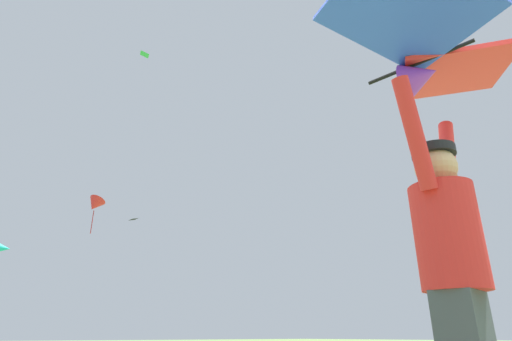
# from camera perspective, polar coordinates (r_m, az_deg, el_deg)

# --- Properties ---
(kite_flyer_person) EXTENTS (0.81, 0.39, 1.92)m
(kite_flyer_person) POSITION_cam_1_polar(r_m,az_deg,el_deg) (2.42, 25.55, -11.96)
(kite_flyer_person) COLOR #424751
(kite_flyer_person) RESTS_ON ground
(held_stunt_kite) EXTENTS (1.77, 1.05, 0.40)m
(held_stunt_kite) POSITION_cam_1_polar(r_m,az_deg,el_deg) (2.88, 22.68, 14.59)
(held_stunt_kite) COLOR black
(distant_kite_black_far_center) EXTENTS (0.77, 0.78, 0.27)m
(distant_kite_black_far_center) POSITION_cam_1_polar(r_m,az_deg,el_deg) (31.78, -16.55, -6.42)
(distant_kite_black_far_center) COLOR black
(distant_kite_green_low_right) EXTENTS (0.92, 0.94, 0.33)m
(distant_kite_green_low_right) POSITION_cam_1_polar(r_m,az_deg,el_deg) (35.70, -15.07, 15.23)
(distant_kite_green_low_right) COLOR green
(distant_kite_red_high_left) EXTENTS (1.80, 1.68, 2.98)m
(distant_kite_red_high_left) POSITION_cam_1_polar(r_m,az_deg,el_deg) (33.38, -21.34, -4.41)
(distant_kite_red_high_left) COLOR red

